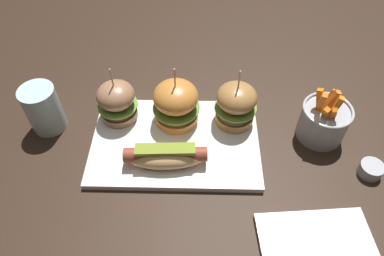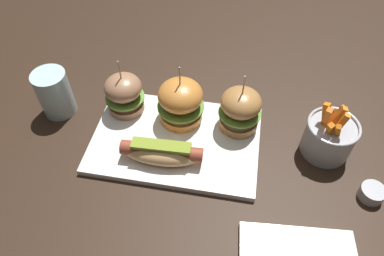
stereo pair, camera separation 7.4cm
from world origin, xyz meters
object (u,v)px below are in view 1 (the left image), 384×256
(slider_center, at_px, (176,103))
(water_glass, at_px, (43,109))
(platter_main, at_px, (176,142))
(hot_dog, at_px, (166,156))
(fries_bucket, at_px, (323,121))
(sauce_ramekin, at_px, (371,169))
(slider_right, at_px, (236,104))
(slider_left, at_px, (117,101))

(slider_center, bearing_deg, water_glass, -177.37)
(platter_main, relative_size, slider_center, 2.44)
(hot_dog, bearing_deg, fries_bucket, 15.86)
(sauce_ramekin, bearing_deg, fries_bucket, 128.99)
(slider_right, height_order, water_glass, slider_right)
(slider_center, bearing_deg, fries_bucket, -4.68)
(slider_center, relative_size, water_glass, 1.34)
(hot_dog, bearing_deg, slider_center, 82.68)
(slider_left, xyz_separation_m, water_glass, (-0.16, -0.02, -0.01))
(slider_center, bearing_deg, slider_left, 176.83)
(sauce_ramekin, xyz_separation_m, water_glass, (-0.69, 0.11, 0.04))
(slider_left, bearing_deg, hot_dog, -48.17)
(slider_center, height_order, sauce_ramekin, slider_center)
(hot_dog, xyz_separation_m, slider_center, (0.02, 0.12, 0.03))
(slider_right, bearing_deg, slider_center, -179.87)
(fries_bucket, bearing_deg, slider_right, 172.03)
(hot_dog, xyz_separation_m, water_glass, (-0.27, 0.11, 0.02))
(slider_center, relative_size, sauce_ramekin, 3.10)
(platter_main, xyz_separation_m, water_glass, (-0.29, 0.05, 0.05))
(water_glass, bearing_deg, hot_dog, -21.50)
(sauce_ramekin, bearing_deg, slider_left, 165.70)
(platter_main, distance_m, fries_bucket, 0.32)
(hot_dog, bearing_deg, slider_left, 131.83)
(platter_main, height_order, slider_left, slider_left)
(slider_center, distance_m, sauce_ramekin, 0.42)
(slider_left, relative_size, slider_right, 0.96)
(slider_center, xyz_separation_m, slider_right, (0.13, 0.00, -0.00))
(hot_dog, xyz_separation_m, slider_left, (-0.11, 0.13, 0.02))
(water_glass, bearing_deg, slider_right, 1.86)
(platter_main, relative_size, slider_left, 2.60)
(slider_right, height_order, sauce_ramekin, slider_right)
(platter_main, height_order, fries_bucket, fries_bucket)
(hot_dog, height_order, slider_center, slider_center)
(platter_main, distance_m, slider_center, 0.08)
(platter_main, relative_size, slider_right, 2.50)
(slider_left, bearing_deg, slider_center, -3.17)
(slider_right, relative_size, fries_bucket, 1.03)
(hot_dog, bearing_deg, platter_main, 75.39)
(slider_right, xyz_separation_m, water_glass, (-0.42, -0.01, -0.01))
(slider_left, height_order, water_glass, slider_left)
(hot_dog, bearing_deg, slider_right, 39.83)
(sauce_ramekin, relative_size, water_glass, 0.43)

